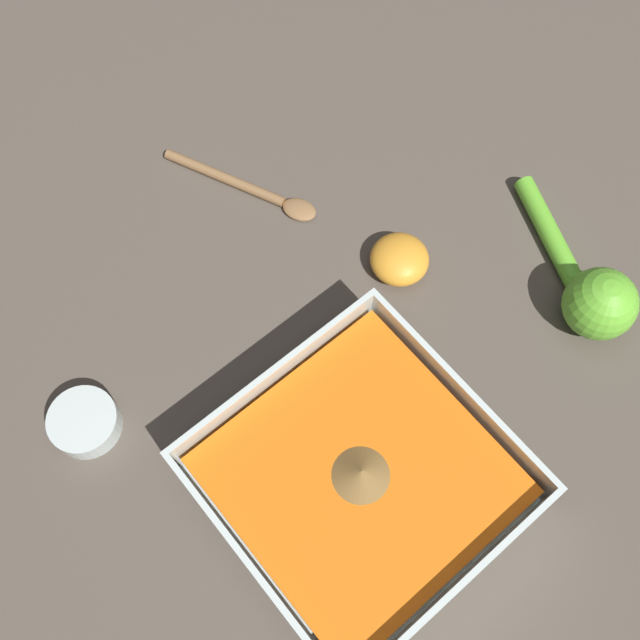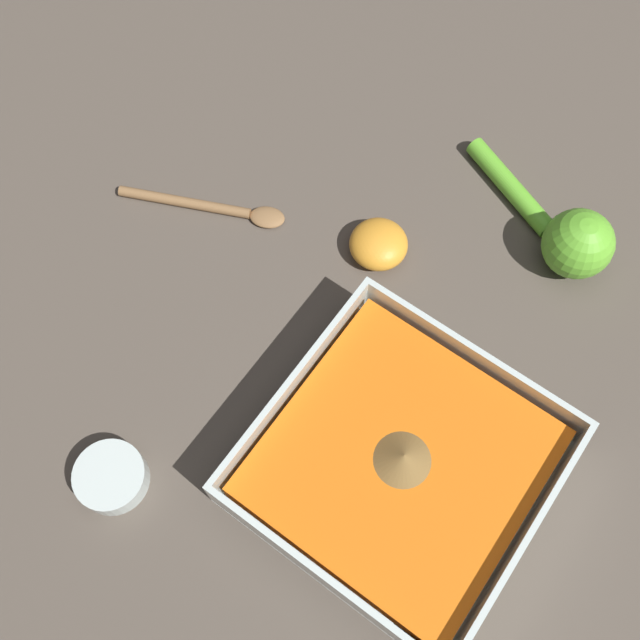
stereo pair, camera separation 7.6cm
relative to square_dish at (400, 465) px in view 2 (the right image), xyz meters
name	(u,v)px [view 2 (the right image)]	position (x,y,z in m)	size (l,w,h in m)	color
ground_plane	(390,456)	(-0.01, -0.01, -0.02)	(4.00, 4.00, 0.00)	brown
square_dish	(400,465)	(0.00, 0.00, 0.00)	(0.26, 0.26, 0.07)	silver
spice_bowl	(112,477)	(0.17, -0.22, -0.01)	(0.07, 0.07, 0.03)	silver
lemon_squeezer	(568,236)	(-0.31, 0.01, 0.01)	(0.11, 0.20, 0.08)	#6BC633
lemon_half	(379,244)	(-0.19, -0.15, -0.01)	(0.06, 0.06, 0.04)	orange
wooden_spoon	(212,207)	(-0.13, -0.34, -0.02)	(0.10, 0.18, 0.01)	olive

